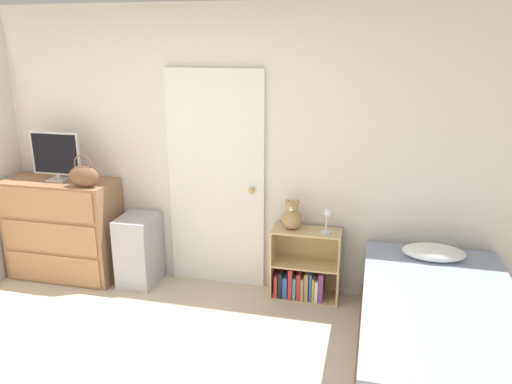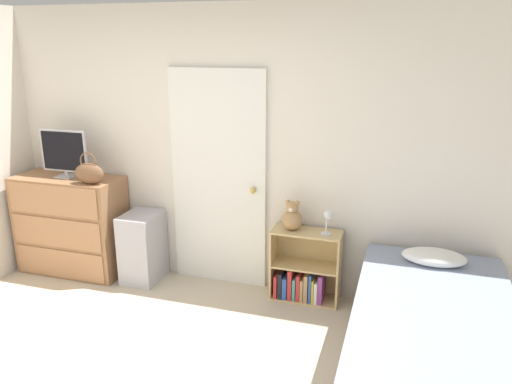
% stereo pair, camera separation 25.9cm
% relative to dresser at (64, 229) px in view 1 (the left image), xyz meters
% --- Properties ---
extents(wall_back, '(10.00, 0.06, 2.55)m').
position_rel_dresser_xyz_m(wall_back, '(1.44, 0.28, 0.79)').
color(wall_back, silver).
rests_on(wall_back, ground_plane).
extents(door_closed, '(0.91, 0.09, 2.01)m').
position_rel_dresser_xyz_m(door_closed, '(1.48, 0.23, 0.52)').
color(door_closed, white).
rests_on(door_closed, ground_plane).
extents(dresser, '(1.05, 0.47, 0.97)m').
position_rel_dresser_xyz_m(dresser, '(0.00, 0.00, 0.00)').
color(dresser, '#996B47').
rests_on(dresser, ground_plane).
extents(tv, '(0.49, 0.16, 0.46)m').
position_rel_dresser_xyz_m(tv, '(-0.00, 0.01, 0.73)').
color(tv, '#B7B7BC').
rests_on(tv, dresser).
extents(handbag, '(0.29, 0.13, 0.30)m').
position_rel_dresser_xyz_m(handbag, '(0.36, -0.13, 0.59)').
color(handbag, brown).
rests_on(handbag, dresser).
extents(storage_bin, '(0.32, 0.42, 0.67)m').
position_rel_dresser_xyz_m(storage_bin, '(0.77, 0.02, -0.15)').
color(storage_bin, '#ADADB7').
rests_on(storage_bin, ground_plane).
extents(bookshelf, '(0.61, 0.26, 0.65)m').
position_rel_dresser_xyz_m(bookshelf, '(2.33, 0.10, -0.25)').
color(bookshelf, tan).
rests_on(bookshelf, ground_plane).
extents(teddy_bear, '(0.18, 0.18, 0.27)m').
position_rel_dresser_xyz_m(teddy_bear, '(2.21, 0.10, 0.28)').
color(teddy_bear, tan).
rests_on(teddy_bear, bookshelf).
extents(desk_lamp, '(0.10, 0.10, 0.23)m').
position_rel_dresser_xyz_m(desk_lamp, '(2.53, 0.07, 0.32)').
color(desk_lamp, silver).
rests_on(desk_lamp, bookshelf).
extents(bed, '(1.09, 1.98, 0.67)m').
position_rel_dresser_xyz_m(bed, '(3.39, -0.74, -0.20)').
color(bed, brown).
rests_on(bed, ground_plane).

